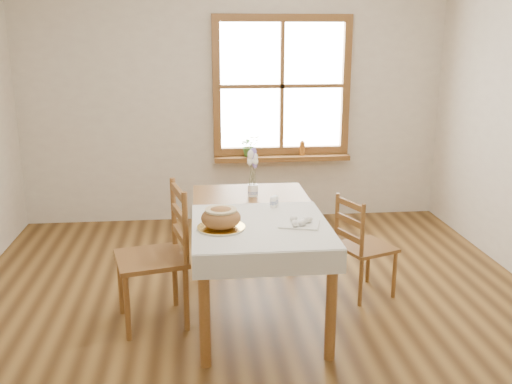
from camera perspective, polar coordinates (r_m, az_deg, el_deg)
ground at (r=4.10m, az=0.45°, el=-13.34°), size 5.00×5.00×0.00m
room_walls at (r=3.60m, az=0.50°, el=11.16°), size 4.60×5.10×2.65m
window at (r=6.13m, az=2.59°, el=10.54°), size 1.46×0.08×1.46m
window_sill at (r=6.18m, az=2.60°, el=3.44°), size 1.46×0.20×0.05m
dining_table at (r=4.11m, az=0.00°, el=-3.16°), size 0.90×1.60×0.75m
table_linen at (r=3.79m, az=0.48°, el=-3.33°), size 0.91×0.99×0.01m
chair_left at (r=4.03m, az=-10.49°, el=-6.36°), size 0.58×0.56×0.99m
chair_right at (r=4.51m, az=10.95°, el=-5.28°), size 0.50×0.49×0.80m
bread_plate at (r=3.71m, az=-3.50°, el=-3.58°), size 0.37×0.37×0.02m
bread_loaf at (r=3.69m, az=-3.52°, el=-2.42°), size 0.26×0.26×0.14m
egg_napkin at (r=3.80m, az=4.35°, el=-3.19°), size 0.31×0.28×0.01m
eggs at (r=3.79m, az=4.36°, el=-2.79°), size 0.24×0.23×0.04m
salt_shaker at (r=4.15m, az=1.73°, el=-0.98°), size 0.06×0.06×0.09m
pepper_shaker at (r=4.19m, az=1.96°, el=-0.84°), size 0.05×0.05×0.08m
flower_vase at (r=4.46m, az=-0.31°, el=0.08°), size 0.10×0.10×0.09m
lavender_bouquet at (r=4.41m, az=-0.32°, el=2.35°), size 0.14×0.14×0.27m
potted_plant at (r=6.11m, az=-0.64°, el=4.41°), size 0.25×0.27×0.18m
amber_bottle at (r=6.19m, az=4.64°, el=4.43°), size 0.06×0.06×0.16m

